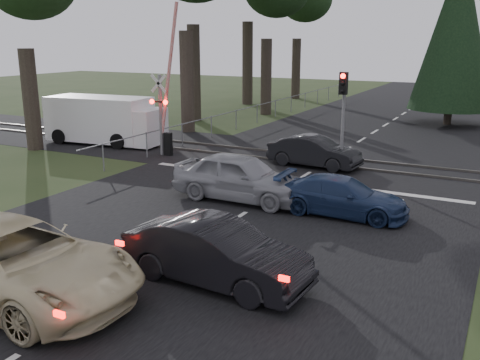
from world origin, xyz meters
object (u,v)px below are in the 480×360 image
Objects in this scene: traffic_signal_center at (343,104)px; silver_car at (240,177)px; cream_coupe at (14,262)px; blue_sedan at (342,196)px; white_van at (107,120)px; crossing_signal at (165,112)px; dark_hatchback at (216,253)px; dark_car_far at (314,152)px.

silver_car is (-1.80, -5.72, -2.00)m from traffic_signal_center.
silver_car is (1.00, 8.61, -0.01)m from cream_coupe.
white_van reaches higher than blue_sedan.
traffic_signal_center is (8.27, 0.89, 0.75)m from crossing_signal.
dark_hatchback is (3.48, 2.58, -0.10)m from cream_coupe.
crossing_signal is at bearing 23.89° from cream_coupe.
white_van is (-13.39, 11.93, 0.52)m from dark_hatchback.
traffic_signal_center is at bearing -6.38° from white_van.
silver_car is 1.14× the size of blue_sedan.
traffic_signal_center is 6.37m from blue_sedan.
cream_coupe is at bearing 151.33° from blue_sedan.
traffic_signal_center reaches higher than cream_coupe.
crossing_signal is 14.56m from cream_coupe.
blue_sedan is (1.79, -5.70, -2.20)m from traffic_signal_center.
dark_hatchback is (0.68, -11.75, -2.08)m from traffic_signal_center.
cream_coupe is 1.47× the size of dark_car_far.
crossing_signal is 8.17m from silver_car.
dark_hatchback is 1.09× the size of dark_car_far.
crossing_signal reaches higher than cream_coupe.
traffic_signal_center is at bearing -9.33° from cream_coupe.
silver_car is at bearing 26.18° from dark_hatchback.
crossing_signal is at bearing -173.85° from traffic_signal_center.
dark_hatchback is (8.95, -10.86, -1.33)m from crossing_signal.
blue_sedan is at bearing -88.99° from silver_car.
dark_car_far is (0.60, 5.85, -0.15)m from silver_car.
white_van reaches higher than dark_hatchback.
white_van is (-12.71, 0.19, -1.56)m from traffic_signal_center.
cream_coupe is at bearing 178.78° from dark_car_far.
white_van is (-9.91, 14.51, 0.42)m from cream_coupe.
traffic_signal_center reaches higher than blue_sedan.
cream_coupe reaches higher than silver_car.
dark_car_far is (-1.88, 11.88, -0.06)m from dark_hatchback.
blue_sedan is at bearing -147.77° from dark_car_far.
silver_car is at bearing -4.91° from cream_coupe.
dark_hatchback is 0.68× the size of white_van.
silver_car is at bearing 89.64° from blue_sedan.
blue_sedan is 0.64× the size of white_van.
crossing_signal is 1.08× the size of white_van.
traffic_signal_center reaches higher than dark_car_far.
crossing_signal is at bearing 63.81° from blue_sedan.
dark_hatchback is at bearing -86.70° from traffic_signal_center.
blue_sedan is 1.03× the size of dark_car_far.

